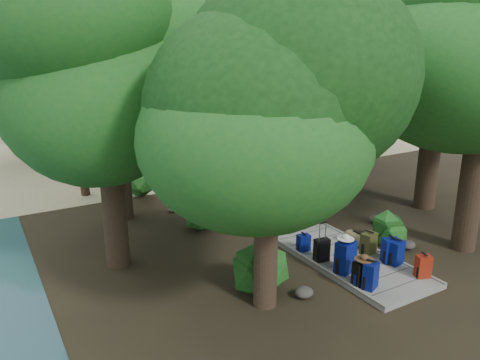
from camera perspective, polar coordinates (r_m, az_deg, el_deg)
ground at (r=14.52m, az=5.43°, el=-5.59°), size 120.00×120.00×0.00m
sand_beach at (r=28.54m, az=-13.62°, el=5.09°), size 40.00×22.00×0.02m
boardwalk at (r=15.26m, az=3.25°, el=-4.18°), size 2.00×12.00×0.12m
backpack_left_a at (r=11.04m, az=15.65°, el=-10.99°), size 0.44×0.38×0.69m
backpack_left_b at (r=11.13m, az=14.51°, el=-10.82°), size 0.36×0.27×0.63m
backpack_left_c at (r=11.57m, az=12.72°, el=-8.96°), size 0.53×0.44×0.87m
backpack_left_d at (r=12.57m, az=7.75°, el=-7.48°), size 0.34×0.26×0.49m
backpack_right_a at (r=11.93m, az=21.45°, el=-9.65°), size 0.40×0.34×0.60m
backpack_right_b at (r=12.34m, az=18.52°, el=-8.26°), size 0.42×0.33×0.68m
backpack_right_c at (r=12.40m, az=17.91°, el=-8.03°), size 0.47×0.39×0.69m
backpack_right_d at (r=12.75m, az=15.42°, el=-7.30°), size 0.46×0.38×0.61m
duffel_right_khaki at (r=13.19m, az=14.00°, el=-6.99°), size 0.36×0.53×0.35m
suitcase_on_boardwalk at (r=12.06m, az=9.92°, el=-8.41°), size 0.41×0.27×0.59m
lone_suitcase_on_sand at (r=21.00m, az=-6.24°, el=2.46°), size 0.52×0.40×0.72m
hat_brown at (r=10.99m, az=14.91°, el=-9.04°), size 0.43×0.43×0.13m
hat_white at (r=11.34m, az=12.79°, el=-6.71°), size 0.40×0.40×0.13m
kayak at (r=22.18m, az=-17.49°, el=2.00°), size 1.48×3.14×0.31m
sun_lounger at (r=24.24m, az=-2.15°, el=4.28°), size 0.79×1.85×0.58m
tree_right_b at (r=16.40m, az=23.29°, el=13.49°), size 5.54×5.54×9.90m
tree_right_c at (r=17.66m, az=12.00°, el=11.49°), size 4.63×4.63×8.01m
tree_right_d at (r=20.15m, az=11.15°, el=14.66°), size 5.34×5.34×9.79m
tree_right_e at (r=21.34m, az=3.58°, el=15.17°), size 5.50×5.50×9.90m
tree_right_f at (r=25.57m, az=5.44°, el=16.49°), size 6.12×6.12×10.92m
tree_left_a at (r=9.13m, az=3.39°, el=4.71°), size 4.30×4.30×7.17m
tree_left_b at (r=11.32m, az=-16.08°, el=9.39°), size 4.63×4.63×8.34m
tree_left_c at (r=14.74m, az=-14.84°, el=9.76°), size 4.43×4.43×7.70m
tree_back_a at (r=26.51m, az=-16.01°, el=13.24°), size 4.86×4.86×8.42m
tree_back_b at (r=28.78m, az=-11.35°, el=16.10°), size 6.03×6.03×10.77m
tree_back_c at (r=29.81m, az=-5.17°, el=14.41°), size 4.86×4.86×8.76m
tree_back_d at (r=25.85m, az=-25.49°, el=12.11°), size 4.98×4.98×8.31m
palm_right_a at (r=20.25m, az=3.84°, el=11.24°), size 4.22×4.22×7.19m
palm_right_b at (r=25.97m, az=0.38°, el=13.76°), size 4.34×4.34×8.38m
palm_right_c at (r=26.09m, az=-6.46°, el=11.27°), size 3.90×3.90×6.20m
palm_left_a at (r=17.34m, az=-20.07°, el=9.14°), size 4.42×4.42×7.03m
rock_left_a at (r=10.74m, az=7.81°, el=-13.41°), size 0.43×0.39×0.24m
rock_left_b at (r=11.55m, az=3.02°, el=-11.06°), size 0.38×0.34×0.21m
rock_left_c at (r=14.31m, az=0.01°, el=-5.28°), size 0.49×0.44×0.27m
rock_left_d at (r=15.73m, az=-8.29°, el=-3.62°), size 0.29×0.26×0.16m
rock_right_a at (r=13.68m, az=19.76°, el=-7.44°), size 0.43×0.39×0.24m
rock_right_b at (r=15.26m, az=16.21°, el=-4.58°), size 0.45×0.41×0.25m
rock_right_c at (r=16.35m, az=6.23°, el=-2.74°), size 0.30×0.27×0.16m
shrub_left_a at (r=10.71m, az=2.80°, el=-10.62°), size 1.26×1.26×1.13m
shrub_left_b at (r=14.02m, az=-4.62°, el=-4.50°), size 0.96×0.96×0.86m
shrub_left_c at (r=17.22m, az=-12.32°, el=-0.52°), size 1.14×1.14×1.02m
shrub_right_a at (r=13.75m, az=18.03°, el=-5.59°), size 1.03×1.03×0.93m
shrub_right_b at (r=17.66m, az=8.83°, el=0.12°), size 1.15×1.15×1.04m
shrub_right_c at (r=20.12m, az=0.23°, el=2.08°), size 0.95×0.95×0.85m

